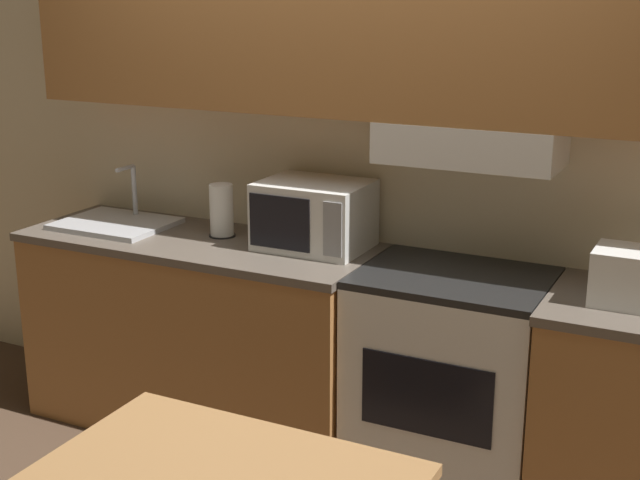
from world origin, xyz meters
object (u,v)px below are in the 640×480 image
(stove_range, at_px, (450,381))
(toaster, at_px, (630,277))
(microwave, at_px, (314,215))
(paper_towel_roll, at_px, (222,211))
(sink_basin, at_px, (115,223))

(stove_range, relative_size, toaster, 3.45)
(microwave, bearing_deg, stove_range, -7.48)
(stove_range, bearing_deg, toaster, -3.90)
(paper_towel_roll, bearing_deg, stove_range, -3.39)
(microwave, bearing_deg, toaster, -5.70)
(toaster, relative_size, sink_basin, 0.52)
(toaster, height_order, sink_basin, sink_basin)
(microwave, bearing_deg, paper_towel_roll, -177.41)
(sink_basin, relative_size, paper_towel_roll, 2.13)
(sink_basin, distance_m, paper_towel_roll, 0.56)
(toaster, relative_size, paper_towel_roll, 1.11)
(stove_range, distance_m, sink_basin, 1.72)
(toaster, distance_m, paper_towel_roll, 1.78)
(microwave, distance_m, toaster, 1.32)
(stove_range, relative_size, sink_basin, 1.79)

